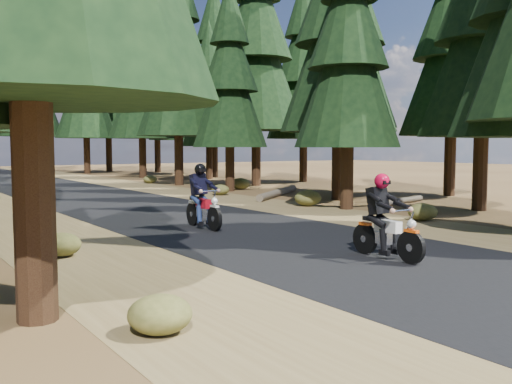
% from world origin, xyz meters
% --- Properties ---
extents(ground, '(120.00, 120.00, 0.00)m').
position_xyz_m(ground, '(0.00, 0.00, 0.00)').
color(ground, '#4B341B').
rests_on(ground, ground).
extents(road, '(6.00, 100.00, 0.01)m').
position_xyz_m(road, '(0.00, 5.00, 0.01)').
color(road, black).
rests_on(road, ground).
extents(shoulder_l, '(3.20, 100.00, 0.01)m').
position_xyz_m(shoulder_l, '(-4.60, 5.00, 0.00)').
color(shoulder_l, brown).
rests_on(shoulder_l, ground).
extents(shoulder_r, '(3.20, 100.00, 0.01)m').
position_xyz_m(shoulder_r, '(4.60, 5.00, 0.00)').
color(shoulder_r, brown).
rests_on(shoulder_r, ground).
extents(pine_forest, '(34.59, 55.08, 16.32)m').
position_xyz_m(pine_forest, '(-0.02, 21.05, 7.89)').
color(pine_forest, black).
rests_on(pine_forest, ground).
extents(log_near, '(4.98, 4.10, 0.32)m').
position_xyz_m(log_near, '(7.32, 10.38, 0.16)').
color(log_near, '#4C4233').
rests_on(log_near, ground).
extents(log_far, '(3.55, 1.16, 0.24)m').
position_xyz_m(log_far, '(9.13, 4.64, 0.12)').
color(log_far, '#4C4233').
rests_on(log_far, ground).
extents(understory_shrubs, '(15.89, 32.74, 0.65)m').
position_xyz_m(understory_shrubs, '(1.40, 7.93, 0.27)').
color(understory_shrubs, '#474C1E').
rests_on(understory_shrubs, ground).
extents(rider_lead, '(0.62, 1.95, 1.73)m').
position_xyz_m(rider_lead, '(0.27, -2.82, 0.58)').
color(rider_lead, silver).
rests_on(rider_lead, road).
extents(rider_follow, '(0.67, 2.04, 1.80)m').
position_xyz_m(rider_follow, '(-0.69, 3.09, 0.61)').
color(rider_follow, '#A40A17').
rests_on(rider_follow, road).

